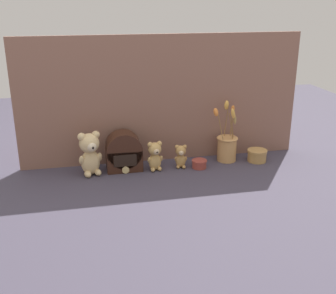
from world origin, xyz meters
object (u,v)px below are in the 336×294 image
at_px(teddy_bear_small, 181,156).
at_px(flower_vase, 227,145).
at_px(teddy_bear_large, 90,153).
at_px(teddy_bear_medium, 155,155).
at_px(decorative_tin_tall, 257,155).
at_px(decorative_tin_short, 199,164).
at_px(vintage_radio, 124,153).

relative_size(teddy_bear_small, flower_vase, 0.38).
bearing_deg(flower_vase, teddy_bear_large, -176.78).
height_order(teddy_bear_medium, flower_vase, flower_vase).
bearing_deg(flower_vase, decorative_tin_tall, -16.06).
bearing_deg(decorative_tin_short, decorative_tin_tall, 4.34).
bearing_deg(teddy_bear_large, teddy_bear_small, -0.35).
xyz_separation_m(teddy_bear_small, decorative_tin_short, (0.10, -0.03, -0.05)).
bearing_deg(flower_vase, teddy_bear_medium, -172.93).
xyz_separation_m(vintage_radio, decorative_tin_tall, (0.76, -0.04, -0.06)).
bearing_deg(teddy_bear_medium, teddy_bear_small, 2.63).
height_order(teddy_bear_medium, vintage_radio, vintage_radio).
bearing_deg(teddy_bear_small, decorative_tin_short, -16.06).
bearing_deg(teddy_bear_small, teddy_bear_large, 179.65).
bearing_deg(decorative_tin_tall, flower_vase, 163.94).
bearing_deg(vintage_radio, flower_vase, 0.98).
xyz_separation_m(teddy_bear_large, teddy_bear_medium, (0.35, -0.01, -0.04)).
bearing_deg(decorative_tin_short, teddy_bear_medium, 174.90).
xyz_separation_m(flower_vase, vintage_radio, (-0.60, -0.01, 0.00)).
distance_m(teddy_bear_small, flower_vase, 0.29).
xyz_separation_m(teddy_bear_small, flower_vase, (0.28, 0.05, 0.02)).
bearing_deg(teddy_bear_large, decorative_tin_tall, -0.29).
bearing_deg(teddy_bear_large, flower_vase, 3.22).
relative_size(teddy_bear_large, decorative_tin_tall, 2.11).
distance_m(teddy_bear_large, teddy_bear_medium, 0.35).
xyz_separation_m(teddy_bear_large, flower_vase, (0.78, 0.04, -0.03)).
height_order(teddy_bear_large, decorative_tin_tall, teddy_bear_large).
bearing_deg(teddy_bear_large, vintage_radio, 10.46).
distance_m(teddy_bear_small, decorative_tin_short, 0.11).
height_order(flower_vase, decorative_tin_short, flower_vase).
bearing_deg(teddy_bear_small, flower_vase, 9.32).
distance_m(teddy_bear_small, decorative_tin_tall, 0.45).
relative_size(flower_vase, decorative_tin_short, 4.14).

